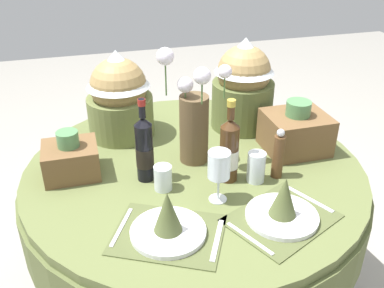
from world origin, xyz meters
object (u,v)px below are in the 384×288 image
tumbler_mid (163,178)px  pepper_mill (278,155)px  wine_bottle_left (229,150)px  woven_basket_side_left (71,159)px  wine_glass_right (219,166)px  woven_basket_side_right (295,131)px  gift_tub_back_left (119,92)px  place_setting_right (283,207)px  place_setting_left (168,223)px  dining_table (194,197)px  wine_bottle_centre (144,149)px  flower_vase (193,118)px  gift_tub_back_right (243,81)px  tumbler_near_left (256,167)px

tumbler_mid → pepper_mill: 0.44m
wine_bottle_left → woven_basket_side_left: bearing=161.1°
wine_glass_right → woven_basket_side_right: (0.42, 0.26, -0.05)m
gift_tub_back_left → place_setting_right: bearing=-60.4°
wine_glass_right → woven_basket_side_left: 0.58m
gift_tub_back_left → place_setting_left: bearing=-86.3°
tumbler_mid → gift_tub_back_left: bearing=100.3°
place_setting_right → wine_bottle_left: 0.30m
dining_table → tumbler_mid: bearing=-141.2°
tumbler_mid → woven_basket_side_right: size_ratio=0.37×
place_setting_left → woven_basket_side_left: woven_basket_side_left is taller
dining_table → wine_bottle_centre: wine_bottle_centre is taller
tumbler_mid → pepper_mill: (0.43, -0.04, 0.05)m
flower_vase → gift_tub_back_right: 0.39m
pepper_mill → woven_basket_side_left: 0.78m
wine_glass_right → wine_bottle_centre: bearing=137.4°
place_setting_right → wine_glass_right: size_ratio=2.17×
flower_vase → wine_bottle_left: (0.09, -0.17, -0.06)m
place_setting_right → woven_basket_side_right: woven_basket_side_right is taller
dining_table → pepper_mill: pepper_mill is taller
flower_vase → woven_basket_side_right: bearing=-3.8°
wine_bottle_left → gift_tub_back_left: gift_tub_back_left is taller
wine_glass_right → gift_tub_back_left: size_ratio=0.50×
wine_bottle_left → wine_bottle_centre: 0.31m
pepper_mill → tumbler_near_left: bearing=-176.3°
place_setting_left → gift_tub_back_left: (-0.05, 0.72, 0.16)m
pepper_mill → place_setting_left: bearing=-155.4°
tumbler_near_left → tumbler_mid: (-0.34, 0.04, -0.01)m
place_setting_right → wine_glass_right: (-0.17, 0.16, 0.09)m
dining_table → wine_bottle_centre: bearing=-168.9°
place_setting_right → flower_vase: (-0.18, 0.44, 0.14)m
place_setting_left → flower_vase: (0.20, 0.42, 0.14)m
dining_table → gift_tub_back_right: bearing=42.8°
place_setting_right → wine_glass_right: wine_glass_right is taller
wine_bottle_centre → wine_glass_right: wine_bottle_centre is taller
pepper_mill → gift_tub_back_left: gift_tub_back_left is taller
pepper_mill → woven_basket_side_right: bearing=46.8°
place_setting_left → tumbler_near_left: bearing=28.7°
tumbler_near_left → gift_tub_back_right: (0.12, 0.45, 0.16)m
tumbler_near_left → gift_tub_back_right: 0.49m
place_setting_left → woven_basket_side_right: bearing=31.5°
wine_bottle_centre → dining_table: bearing=11.1°
wine_bottle_centre → wine_glass_right: bearing=-42.6°
tumbler_near_left → pepper_mill: 0.10m
dining_table → pepper_mill: (0.28, -0.16, 0.25)m
wine_glass_right → gift_tub_back_right: (0.29, 0.53, 0.08)m
dining_table → woven_basket_side_right: bearing=1.9°
place_setting_right → pepper_mill: (0.09, 0.24, 0.05)m
place_setting_left → flower_vase: 0.48m
wine_glass_right → tumbler_near_left: 0.21m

